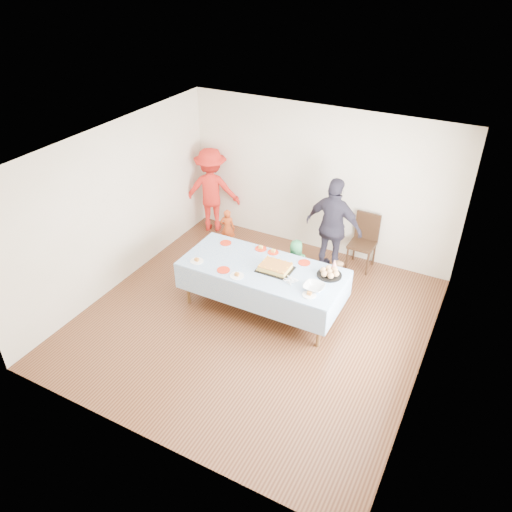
{
  "coord_description": "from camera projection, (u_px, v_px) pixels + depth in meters",
  "views": [
    {
      "loc": [
        2.83,
        -5.28,
        4.97
      ],
      "look_at": [
        -0.12,
        0.3,
        0.97
      ],
      "focal_mm": 35.0,
      "sensor_mm": 36.0,
      "label": 1
    }
  ],
  "objects": [
    {
      "name": "rolls_tray",
      "position": [
        329.0,
        273.0,
        7.34
      ],
      "size": [
        0.38,
        0.38,
        0.11
      ],
      "color": "black",
      "rests_on": "party_table"
    },
    {
      "name": "plate_red_far_d",
      "position": [
        304.0,
        263.0,
        7.65
      ],
      "size": [
        0.19,
        0.19,
        0.01
      ],
      "primitive_type": "cylinder",
      "color": "red",
      "rests_on": "party_table"
    },
    {
      "name": "toddler_left",
      "position": [
        228.0,
        228.0,
        9.37
      ],
      "size": [
        0.32,
        0.26,
        0.78
      ],
      "primitive_type": "imported",
      "rotation": [
        0.0,
        0.0,
        3.42
      ],
      "color": "#B94117",
      "rests_on": "ground"
    },
    {
      "name": "plate_white_right",
      "position": [
        309.0,
        295.0,
        6.96
      ],
      "size": [
        0.2,
        0.2,
        0.01
      ],
      "primitive_type": "cylinder",
      "color": "white",
      "rests_on": "party_table"
    },
    {
      "name": "plate_red_far_b",
      "position": [
        261.0,
        249.0,
        8.0
      ],
      "size": [
        0.19,
        0.19,
        0.01
      ],
      "primitive_type": "cylinder",
      "color": "red",
      "rests_on": "party_table"
    },
    {
      "name": "plate_white_left",
      "position": [
        197.0,
        261.0,
        7.69
      ],
      "size": [
        0.21,
        0.21,
        0.01
      ],
      "primitive_type": "cylinder",
      "color": "white",
      "rests_on": "party_table"
    },
    {
      "name": "plate_red_near",
      "position": [
        223.0,
        270.0,
        7.48
      ],
      "size": [
        0.2,
        0.2,
        0.01
      ],
      "primitive_type": "cylinder",
      "color": "red",
      "rests_on": "party_table"
    },
    {
      "name": "birthday_cake",
      "position": [
        275.0,
        267.0,
        7.47
      ],
      "size": [
        0.52,
        0.4,
        0.09
      ],
      "color": "black",
      "rests_on": "party_table"
    },
    {
      "name": "plate_white_mid",
      "position": [
        237.0,
        276.0,
        7.35
      ],
      "size": [
        0.21,
        0.21,
        0.01
      ],
      "primitive_type": "cylinder",
      "color": "white",
      "rests_on": "party_table"
    },
    {
      "name": "room_walls",
      "position": [
        257.0,
        220.0,
        6.75
      ],
      "size": [
        5.04,
        5.04,
        2.72
      ],
      "color": "beige",
      "rests_on": "ground"
    },
    {
      "name": "toddler_right",
      "position": [
        335.0,
        282.0,
        7.9
      ],
      "size": [
        0.41,
        0.34,
        0.79
      ],
      "primitive_type": "imported",
      "rotation": [
        0.0,
        0.0,
        3.05
      ],
      "color": "tan",
      "rests_on": "ground"
    },
    {
      "name": "fork_pile",
      "position": [
        291.0,
        280.0,
        7.2
      ],
      "size": [
        0.24,
        0.18,
        0.07
      ],
      "primitive_type": null,
      "color": "white",
      "rests_on": "party_table"
    },
    {
      "name": "punch_bowl",
      "position": [
        314.0,
        287.0,
        7.06
      ],
      "size": [
        0.3,
        0.3,
        0.07
      ],
      "primitive_type": "imported",
      "color": "silver",
      "rests_on": "party_table"
    },
    {
      "name": "adult_right",
      "position": [
        333.0,
        227.0,
        8.42
      ],
      "size": [
        1.07,
        0.54,
        1.75
      ],
      "primitive_type": "imported",
      "rotation": [
        0.0,
        0.0,
        3.03
      ],
      "color": "#2A2635",
      "rests_on": "ground"
    },
    {
      "name": "plate_red_far_a",
      "position": [
        226.0,
        243.0,
        8.15
      ],
      "size": [
        0.19,
        0.19,
        0.01
      ],
      "primitive_type": "cylinder",
      "color": "red",
      "rests_on": "party_table"
    },
    {
      "name": "adult_left",
      "position": [
        212.0,
        190.0,
        9.73
      ],
      "size": [
        1.25,
        1.01,
        1.69
      ],
      "primitive_type": "imported",
      "rotation": [
        0.0,
        0.0,
        3.55
      ],
      "color": "red",
      "rests_on": "ground"
    },
    {
      "name": "party_table",
      "position": [
        262.0,
        270.0,
        7.59
      ],
      "size": [
        2.5,
        1.1,
        0.78
      ],
      "color": "brown",
      "rests_on": "ground"
    },
    {
      "name": "ground",
      "position": [
        254.0,
        320.0,
        7.72
      ],
      "size": [
        5.0,
        5.0,
        0.0
      ],
      "primitive_type": "plane",
      "color": "#432313",
      "rests_on": "ground"
    },
    {
      "name": "toddler_mid",
      "position": [
        296.0,
        264.0,
        8.24
      ],
      "size": [
        0.5,
        0.42,
        0.88
      ],
      "primitive_type": "imported",
      "rotation": [
        0.0,
        0.0,
        3.53
      ],
      "color": "#297D44",
      "rests_on": "ground"
    },
    {
      "name": "party_hat",
      "position": [
        334.0,
        264.0,
        7.48
      ],
      "size": [
        0.1,
        0.1,
        0.17
      ],
      "primitive_type": "cone",
      "color": "white",
      "rests_on": "party_table"
    },
    {
      "name": "plate_red_far_c",
      "position": [
        273.0,
        252.0,
        7.9
      ],
      "size": [
        0.18,
        0.18,
        0.01
      ],
      "primitive_type": "cylinder",
      "color": "red",
      "rests_on": "party_table"
    },
    {
      "name": "dining_chair",
      "position": [
        364.0,
        238.0,
        8.74
      ],
      "size": [
        0.44,
        0.44,
        1.0
      ],
      "rotation": [
        0.0,
        0.0,
        -0.02
      ],
      "color": "black",
      "rests_on": "ground"
    }
  ]
}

